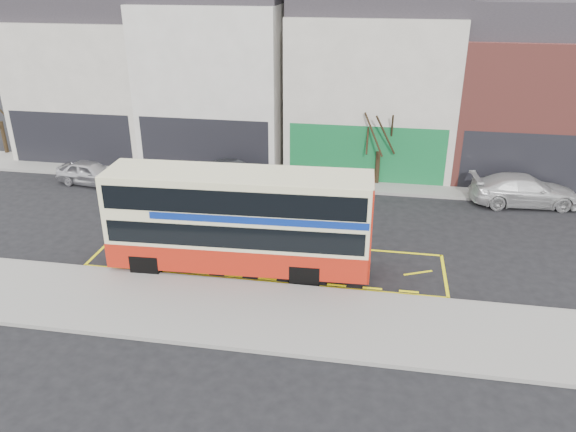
% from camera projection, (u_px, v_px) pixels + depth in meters
% --- Properties ---
extents(ground, '(120.00, 120.00, 0.00)m').
position_uv_depth(ground, '(257.00, 280.00, 21.17)').
color(ground, black).
rests_on(ground, ground).
extents(pavement, '(40.00, 4.00, 0.15)m').
position_uv_depth(pavement, '(243.00, 312.00, 19.07)').
color(pavement, gray).
rests_on(pavement, ground).
extents(kerb, '(40.00, 0.15, 0.15)m').
position_uv_depth(kerb, '(255.00, 284.00, 20.80)').
color(kerb, gray).
rests_on(kerb, ground).
extents(far_pavement, '(50.00, 3.00, 0.15)m').
position_uv_depth(far_pavement, '(301.00, 179.00, 31.03)').
color(far_pavement, gray).
rests_on(far_pavement, ground).
extents(road_markings, '(14.00, 3.40, 0.01)m').
position_uv_depth(road_markings, '(266.00, 260.00, 22.61)').
color(road_markings, '#FFF60D').
rests_on(road_markings, ground).
extents(terrace_far_left, '(8.00, 8.01, 10.80)m').
position_uv_depth(terrace_far_left, '(97.00, 72.00, 34.79)').
color(terrace_far_left, silver).
rests_on(terrace_far_left, ground).
extents(terrace_left, '(8.00, 8.01, 11.80)m').
position_uv_depth(terrace_left, '(221.00, 67.00, 33.33)').
color(terrace_left, silver).
rests_on(terrace_left, ground).
extents(terrace_green_shop, '(9.00, 8.01, 11.30)m').
position_uv_depth(terrace_green_shop, '(373.00, 76.00, 32.03)').
color(terrace_green_shop, silver).
rests_on(terrace_green_shop, ground).
extents(terrace_right, '(9.00, 8.01, 10.30)m').
position_uv_depth(terrace_right, '(537.00, 91.00, 30.83)').
color(terrace_right, brown).
rests_on(terrace_right, ground).
extents(double_decker_bus, '(10.01, 2.69, 3.96)m').
position_uv_depth(double_decker_bus, '(240.00, 220.00, 21.16)').
color(double_decker_bus, beige).
rests_on(double_decker_bus, ground).
extents(bus_stop_post, '(0.68, 0.14, 2.73)m').
position_uv_depth(bus_stop_post, '(142.00, 233.00, 20.75)').
color(bus_stop_post, black).
rests_on(bus_stop_post, pavement).
extents(car_silver, '(3.94, 2.06, 1.28)m').
position_uv_depth(car_silver, '(91.00, 173.00, 30.22)').
color(car_silver, silver).
rests_on(car_silver, ground).
extents(car_grey, '(4.41, 2.38, 1.38)m').
position_uv_depth(car_grey, '(234.00, 176.00, 29.64)').
color(car_grey, '#414449').
rests_on(car_grey, ground).
extents(car_white, '(5.33, 2.60, 1.49)m').
position_uv_depth(car_white, '(524.00, 190.00, 27.61)').
color(car_white, silver).
rests_on(car_white, ground).
extents(street_tree_right, '(2.37, 2.37, 5.13)m').
position_uv_depth(street_tree_right, '(381.00, 122.00, 28.91)').
color(street_tree_right, '#342717').
rests_on(street_tree_right, ground).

